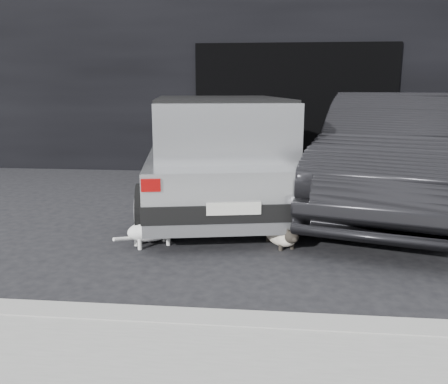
# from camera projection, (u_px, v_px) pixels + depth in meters

# --- Properties ---
(ground) EXTENTS (80.00, 80.00, 0.00)m
(ground) POSITION_uv_depth(u_px,v_px,m) (226.00, 228.00, 6.05)
(ground) COLOR black
(ground) RESTS_ON ground
(building_facade) EXTENTS (34.00, 4.00, 5.00)m
(building_facade) POSITION_uv_depth(u_px,v_px,m) (292.00, 54.00, 11.22)
(building_facade) COLOR black
(building_facade) RESTS_ON ground
(garage_opening) EXTENTS (4.00, 0.10, 2.60)m
(garage_opening) POSITION_uv_depth(u_px,v_px,m) (295.00, 110.00, 9.54)
(garage_opening) COLOR black
(garage_opening) RESTS_ON ground
(curb) EXTENTS (18.00, 0.25, 0.12)m
(curb) POSITION_uv_depth(u_px,v_px,m) (329.00, 329.00, 3.41)
(curb) COLOR gray
(curb) RESTS_ON ground
(silver_hatchback) EXTENTS (2.81, 4.67, 1.61)m
(silver_hatchback) POSITION_uv_depth(u_px,v_px,m) (218.00, 148.00, 6.92)
(silver_hatchback) COLOR #B6B9BB
(silver_hatchback) RESTS_ON ground
(second_car) EXTENTS (3.12, 5.38, 1.68)m
(second_car) POSITION_uv_depth(u_px,v_px,m) (395.00, 152.00, 6.80)
(second_car) COLOR black
(second_car) RESTS_ON ground
(cat_siamese) EXTENTS (0.50, 0.76, 0.29)m
(cat_siamese) POSITION_uv_depth(u_px,v_px,m) (282.00, 235.00, 5.33)
(cat_siamese) COLOR beige
(cat_siamese) RESTS_ON ground
(cat_white) EXTENTS (0.72, 0.56, 0.39)m
(cat_white) POSITION_uv_depth(u_px,v_px,m) (155.00, 229.00, 5.36)
(cat_white) COLOR white
(cat_white) RESTS_ON ground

